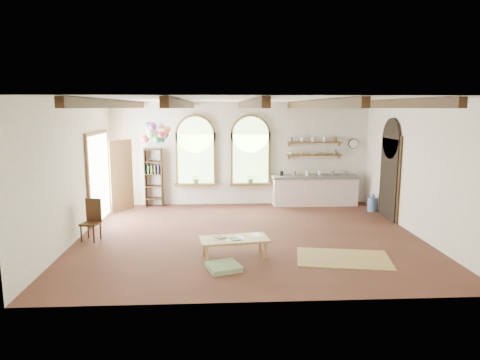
{
  "coord_description": "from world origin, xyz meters",
  "views": [
    {
      "loc": [
        -0.72,
        -9.79,
        3.02
      ],
      "look_at": [
        -0.18,
        0.6,
        1.26
      ],
      "focal_mm": 32.0,
      "sensor_mm": 36.0,
      "label": 1
    }
  ],
  "objects": [
    {
      "name": "wall_clock",
      "position": [
        3.55,
        3.45,
        1.9
      ],
      "size": [
        0.32,
        0.04,
        0.32
      ],
      "primitive_type": "cylinder",
      "rotation": [
        1.57,
        0.0,
        0.0
      ],
      "color": "black",
      "rests_on": "wall_back"
    },
    {
      "name": "window_right",
      "position": [
        0.3,
        3.43,
        1.63
      ],
      "size": [
        1.3,
        0.28,
        2.2
      ],
      "color": "brown",
      "rests_on": "floor"
    },
    {
      "name": "water_jug_b",
      "position": [
        3.82,
        2.3,
        0.23
      ],
      "size": [
        0.27,
        0.27,
        0.52
      ],
      "color": "#5881BE",
      "rests_on": "floor"
    },
    {
      "name": "potted_plant_left",
      "position": [
        -1.4,
        3.32,
        0.85
      ],
      "size": [
        0.27,
        0.23,
        0.3
      ],
      "primitive_type": "imported",
      "color": "#598C4C",
      "rests_on": "window_left"
    },
    {
      "name": "shelf_vase",
      "position": [
        2.95,
        3.38,
        1.67
      ],
      "size": [
        0.18,
        0.18,
        0.19
      ],
      "primitive_type": "imported",
      "color": "slate",
      "rests_on": "wall_shelf_lower"
    },
    {
      "name": "floor_cushion",
      "position": [
        -0.63,
        -2.1,
        0.05
      ],
      "size": [
        0.73,
        0.73,
        0.1
      ],
      "primitive_type": "cube",
      "rotation": [
        0.0,
        0.0,
        0.34
      ],
      "color": "gray",
      "rests_on": "floor"
    },
    {
      "name": "table_book",
      "position": [
        -0.78,
        -1.38,
        0.4
      ],
      "size": [
        0.24,
        0.28,
        0.02
      ],
      "primitive_type": "imported",
      "rotation": [
        0.0,
        0.0,
        0.4
      ],
      "color": "olive",
      "rests_on": "coffee_table"
    },
    {
      "name": "right_doorway",
      "position": [
        3.95,
        1.5,
        1.1
      ],
      "size": [
        0.1,
        1.3,
        2.4
      ],
      "primitive_type": "cube",
      "color": "black",
      "rests_on": "floor"
    },
    {
      "name": "balloon_cluster",
      "position": [
        -2.4,
        2.14,
        2.33
      ],
      "size": [
        0.8,
        0.82,
        1.14
      ],
      "color": "white",
      "rests_on": "floor"
    },
    {
      "name": "floor_mat",
      "position": [
        1.8,
        -1.64,
        0.01
      ],
      "size": [
        2.02,
        1.45,
        0.02
      ],
      "primitive_type": "cube",
      "rotation": [
        0.0,
        0.0,
        -0.18
      ],
      "color": "tan",
      "rests_on": "floor"
    },
    {
      "name": "left_doorway",
      "position": [
        -3.95,
        1.8,
        1.15
      ],
      "size": [
        0.1,
        1.9,
        2.5
      ],
      "primitive_type": "cube",
      "color": "brown",
      "rests_on": "floor"
    },
    {
      "name": "bookshelf",
      "position": [
        -2.7,
        3.32,
        0.9
      ],
      "size": [
        0.53,
        0.32,
        1.8
      ],
      "color": "#3D2013",
      "rests_on": "floor"
    },
    {
      "name": "window_left",
      "position": [
        -1.4,
        3.43,
        1.63
      ],
      "size": [
        1.3,
        0.28,
        2.2
      ],
      "color": "brown",
      "rests_on": "floor"
    },
    {
      "name": "side_chair",
      "position": [
        -3.64,
        -0.13,
        0.28
      ],
      "size": [
        0.46,
        0.46,
        0.96
      ],
      "color": "#3D2013",
      "rests_on": "floor"
    },
    {
      "name": "ceiling_beams",
      "position": [
        0.0,
        0.0,
        3.1
      ],
      "size": [
        6.2,
        6.8,
        0.18
      ],
      "primitive_type": null,
      "color": "#3D2013",
      "rests_on": "ceiling"
    },
    {
      "name": "wall_shelf_upper",
      "position": [
        2.3,
        3.38,
        1.95
      ],
      "size": [
        1.7,
        0.24,
        0.04
      ],
      "primitive_type": "cube",
      "color": "brown",
      "rests_on": "wall_back"
    },
    {
      "name": "floor",
      "position": [
        0.0,
        0.0,
        0.0
      ],
      "size": [
        8.0,
        8.0,
        0.0
      ],
      "primitive_type": "plane",
      "color": "brown",
      "rests_on": "ground"
    },
    {
      "name": "water_jug_a",
      "position": [
        3.1,
        3.2,
        0.23
      ],
      "size": [
        0.28,
        0.28,
        0.54
      ],
      "color": "#5881BE",
      "rests_on": "floor"
    },
    {
      "name": "shelf_bowl_b",
      "position": [
        2.6,
        3.38,
        1.6
      ],
      "size": [
        0.2,
        0.2,
        0.06
      ],
      "primitive_type": "imported",
      "color": "#8C664C",
      "rests_on": "wall_shelf_lower"
    },
    {
      "name": "potted_plant_right",
      "position": [
        0.3,
        3.32,
        0.85
      ],
      "size": [
        0.27,
        0.23,
        0.3
      ],
      "primitive_type": "imported",
      "color": "#598C4C",
      "rests_on": "window_right"
    },
    {
      "name": "tablet",
      "position": [
        -0.4,
        -1.46,
        0.4
      ],
      "size": [
        0.25,
        0.29,
        0.01
      ],
      "primitive_type": "cube",
      "rotation": [
        0.0,
        0.0,
        0.4
      ],
      "color": "black",
      "rests_on": "coffee_table"
    },
    {
      "name": "shelf_bowl_a",
      "position": [
        2.25,
        3.38,
        1.6
      ],
      "size": [
        0.22,
        0.22,
        0.05
      ],
      "primitive_type": "imported",
      "color": "beige",
      "rests_on": "wall_shelf_lower"
    },
    {
      "name": "shelf_cup_a",
      "position": [
        1.55,
        3.38,
        1.62
      ],
      "size": [
        0.12,
        0.1,
        0.1
      ],
      "primitive_type": "imported",
      "color": "white",
      "rests_on": "wall_shelf_lower"
    },
    {
      "name": "kitchen_counter",
      "position": [
        2.3,
        3.2,
        0.48
      ],
      "size": [
        2.68,
        0.62,
        0.94
      ],
      "color": "beige",
      "rests_on": "floor"
    },
    {
      "name": "shelf_cup_b",
      "position": [
        1.9,
        3.38,
        1.62
      ],
      "size": [
        0.1,
        0.1,
        0.09
      ],
      "primitive_type": "imported",
      "color": "beige",
      "rests_on": "wall_shelf_lower"
    },
    {
      "name": "coffee_table",
      "position": [
        -0.4,
        -1.41,
        0.35
      ],
      "size": [
        1.46,
        0.83,
        0.39
      ],
      "color": "#B08350",
      "rests_on": "floor"
    },
    {
      "name": "wall_shelf_lower",
      "position": [
        2.3,
        3.38,
        1.55
      ],
      "size": [
        1.7,
        0.24,
        0.04
      ],
      "primitive_type": "cube",
      "color": "brown",
      "rests_on": "wall_back"
    }
  ]
}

